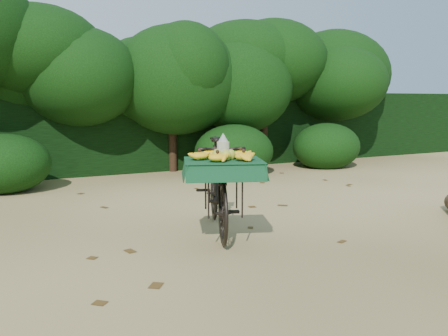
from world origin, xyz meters
name	(u,v)px	position (x,y,z in m)	size (l,w,h in m)	color
ground	(291,231)	(0.00, 0.00, 0.00)	(80.00, 80.00, 0.00)	tan
vendor_bicycle	(218,185)	(-0.81, 0.36, 0.59)	(1.30, 2.01, 1.15)	black
hedge_backdrop	(139,130)	(0.00, 6.30, 0.90)	(26.00, 1.80, 1.80)	black
tree_row	(119,81)	(-0.65, 5.50, 2.00)	(14.50, 2.00, 4.00)	black
bush_clumps	(191,156)	(0.50, 4.30, 0.45)	(8.80, 1.70, 0.90)	black
leaf_litter	(263,219)	(0.00, 0.65, 0.01)	(7.00, 7.30, 0.01)	#4E3514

